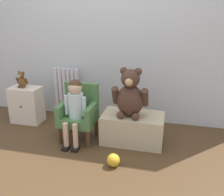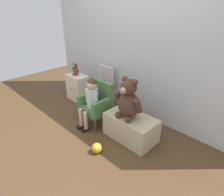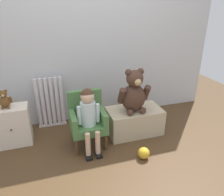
{
  "view_description": "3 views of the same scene",
  "coord_description": "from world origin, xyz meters",
  "px_view_note": "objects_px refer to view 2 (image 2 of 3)",
  "views": [
    {
      "loc": [
        0.88,
        -1.91,
        1.45
      ],
      "look_at": [
        0.26,
        0.59,
        0.53
      ],
      "focal_mm": 40.0,
      "sensor_mm": 36.0,
      "label": 1
    },
    {
      "loc": [
        1.9,
        -1.12,
        1.71
      ],
      "look_at": [
        0.21,
        0.56,
        0.53
      ],
      "focal_mm": 32.0,
      "sensor_mm": 36.0,
      "label": 2
    },
    {
      "loc": [
        -0.52,
        -1.64,
        1.58
      ],
      "look_at": [
        0.18,
        0.61,
        0.54
      ],
      "focal_mm": 35.0,
      "sensor_mm": 36.0,
      "label": 3
    }
  ],
  "objects_px": {
    "large_teddy_bear": "(128,101)",
    "small_dresser": "(78,88)",
    "small_teddy_bear": "(76,70)",
    "toy_ball": "(97,148)",
    "radiator": "(106,85)",
    "child_armchair": "(97,103)",
    "child_figure": "(91,96)",
    "low_bench": "(131,127)"
  },
  "relations": [
    {
      "from": "low_bench",
      "to": "toy_ball",
      "type": "bearing_deg",
      "value": -100.82
    },
    {
      "from": "low_bench",
      "to": "child_armchair",
      "type": "bearing_deg",
      "value": -175.0
    },
    {
      "from": "large_teddy_bear",
      "to": "child_armchair",
      "type": "bearing_deg",
      "value": -177.78
    },
    {
      "from": "child_armchair",
      "to": "child_figure",
      "type": "xyz_separation_m",
      "value": [
        -0.0,
        -0.11,
        0.15
      ]
    },
    {
      "from": "radiator",
      "to": "low_bench",
      "type": "distance_m",
      "value": 1.14
    },
    {
      "from": "radiator",
      "to": "small_teddy_bear",
      "type": "xyz_separation_m",
      "value": [
        -0.49,
        -0.29,
        0.23
      ]
    },
    {
      "from": "small_dresser",
      "to": "toy_ball",
      "type": "bearing_deg",
      "value": -27.99
    },
    {
      "from": "child_armchair",
      "to": "small_teddy_bear",
      "type": "relative_size",
      "value": 2.99
    },
    {
      "from": "radiator",
      "to": "toy_ball",
      "type": "relative_size",
      "value": 5.4
    },
    {
      "from": "child_armchair",
      "to": "low_bench",
      "type": "bearing_deg",
      "value": 5.0
    },
    {
      "from": "child_armchair",
      "to": "child_figure",
      "type": "height_order",
      "value": "child_figure"
    },
    {
      "from": "child_armchair",
      "to": "child_figure",
      "type": "bearing_deg",
      "value": -90.0
    },
    {
      "from": "radiator",
      "to": "child_armchair",
      "type": "height_order",
      "value": "radiator"
    },
    {
      "from": "child_armchair",
      "to": "large_teddy_bear",
      "type": "height_order",
      "value": "large_teddy_bear"
    },
    {
      "from": "child_figure",
      "to": "small_teddy_bear",
      "type": "bearing_deg",
      "value": 157.15
    },
    {
      "from": "small_teddy_bear",
      "to": "low_bench",
      "type": "bearing_deg",
      "value": -7.93
    },
    {
      "from": "child_armchair",
      "to": "small_teddy_bear",
      "type": "xyz_separation_m",
      "value": [
        -0.88,
        0.26,
        0.25
      ]
    },
    {
      "from": "large_teddy_bear",
      "to": "small_teddy_bear",
      "type": "relative_size",
      "value": 2.52
    },
    {
      "from": "low_bench",
      "to": "small_teddy_bear",
      "type": "xyz_separation_m",
      "value": [
        -1.5,
        0.21,
        0.41
      ]
    },
    {
      "from": "small_dresser",
      "to": "toy_ball",
      "type": "relative_size",
      "value": 3.75
    },
    {
      "from": "small_teddy_bear",
      "to": "toy_ball",
      "type": "relative_size",
      "value": 1.68
    },
    {
      "from": "small_dresser",
      "to": "child_armchair",
      "type": "distance_m",
      "value": 0.89
    },
    {
      "from": "large_teddy_bear",
      "to": "small_dresser",
      "type": "bearing_deg",
      "value": 170.75
    },
    {
      "from": "child_figure",
      "to": "small_teddy_bear",
      "type": "relative_size",
      "value": 3.41
    },
    {
      "from": "radiator",
      "to": "toy_ball",
      "type": "bearing_deg",
      "value": -48.4
    },
    {
      "from": "radiator",
      "to": "child_figure",
      "type": "distance_m",
      "value": 0.78
    },
    {
      "from": "small_dresser",
      "to": "large_teddy_bear",
      "type": "height_order",
      "value": "large_teddy_bear"
    },
    {
      "from": "toy_ball",
      "to": "small_teddy_bear",
      "type": "bearing_deg",
      "value": 152.29
    },
    {
      "from": "radiator",
      "to": "large_teddy_bear",
      "type": "relative_size",
      "value": 1.28
    },
    {
      "from": "radiator",
      "to": "large_teddy_bear",
      "type": "xyz_separation_m",
      "value": [
        0.98,
        -0.53,
        0.23
      ]
    },
    {
      "from": "small_teddy_bear",
      "to": "child_armchair",
      "type": "bearing_deg",
      "value": -16.73
    },
    {
      "from": "child_armchair",
      "to": "toy_ball",
      "type": "distance_m",
      "value": 0.75
    },
    {
      "from": "radiator",
      "to": "child_figure",
      "type": "relative_size",
      "value": 0.94
    },
    {
      "from": "small_teddy_bear",
      "to": "child_figure",
      "type": "bearing_deg",
      "value": -22.85
    },
    {
      "from": "radiator",
      "to": "small_dresser",
      "type": "xyz_separation_m",
      "value": [
        -0.46,
        -0.3,
        -0.1
      ]
    },
    {
      "from": "small_dresser",
      "to": "low_bench",
      "type": "height_order",
      "value": "small_dresser"
    },
    {
      "from": "child_armchair",
      "to": "low_bench",
      "type": "relative_size",
      "value": 0.94
    },
    {
      "from": "child_armchair",
      "to": "toy_ball",
      "type": "bearing_deg",
      "value": -42.06
    },
    {
      "from": "toy_ball",
      "to": "small_dresser",
      "type": "bearing_deg",
      "value": 152.01
    },
    {
      "from": "small_dresser",
      "to": "large_teddy_bear",
      "type": "distance_m",
      "value": 1.49
    },
    {
      "from": "radiator",
      "to": "low_bench",
      "type": "height_order",
      "value": "radiator"
    },
    {
      "from": "child_armchair",
      "to": "small_teddy_bear",
      "type": "height_order",
      "value": "small_teddy_bear"
    }
  ]
}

